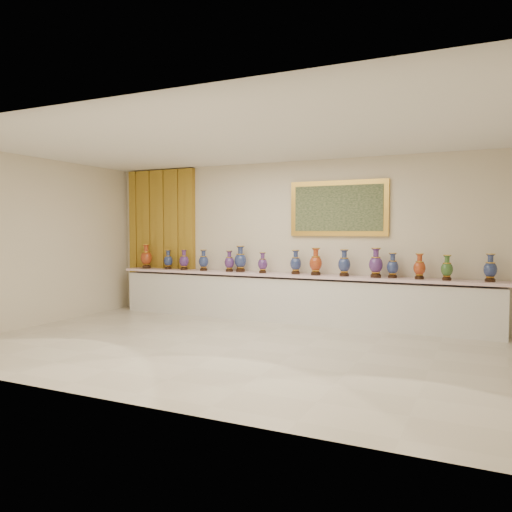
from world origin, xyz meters
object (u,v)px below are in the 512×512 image
at_px(vase_1, 168,260).
at_px(vase_2, 184,261).
at_px(counter, 292,299).
at_px(vase_0, 146,258).

height_order(vase_1, vase_2, vase_2).
bearing_deg(vase_2, counter, 1.30).
height_order(counter, vase_2, vase_2).
height_order(counter, vase_1, vase_1).
relative_size(counter, vase_0, 14.22).
distance_m(counter, vase_0, 3.34).
bearing_deg(vase_0, vase_1, 4.10).
distance_m(counter, vase_1, 2.81).
bearing_deg(vase_0, counter, 0.92).
bearing_deg(vase_2, vase_0, 179.97).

